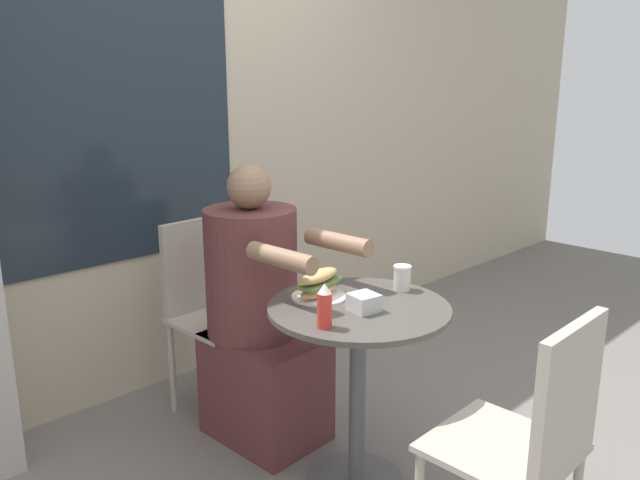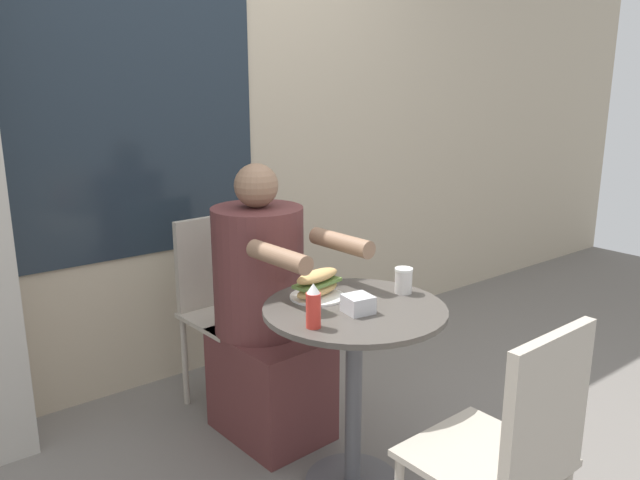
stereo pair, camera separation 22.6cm
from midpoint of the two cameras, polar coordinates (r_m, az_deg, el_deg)
name	(u,v)px [view 2 (the right image)]	position (r m, az deg, el deg)	size (l,w,h in m)	color
storefront_wall	(178,95)	(3.08, -10.75, 12.90)	(8.00, 0.09, 2.80)	#B7A88E
cafe_table	(354,358)	(2.26, 6.06, -10.76)	(0.64, 0.64, 0.71)	#47423D
diner_chair	(221,294)	(2.87, -6.78, -4.99)	(0.40, 0.40, 0.87)	#ADA393
seated_diner	(265,322)	(2.61, -2.55, -7.56)	(0.40, 0.68, 1.15)	brown
empty_chair_across	(514,446)	(1.86, 20.88, -17.31)	(0.39, 0.39, 0.87)	#ADA393
sandwich_on_plate	(317,285)	(2.24, 2.64, -4.22)	(0.21, 0.20, 0.10)	white
drink_cup	(404,280)	(2.33, 10.42, -3.70)	(0.07, 0.07, 0.09)	silver
napkin_box	(358,304)	(2.12, 6.57, -5.88)	(0.10, 0.10, 0.06)	silver
condiment_bottle	(313,306)	(1.97, 2.69, -6.13)	(0.05, 0.05, 0.15)	red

